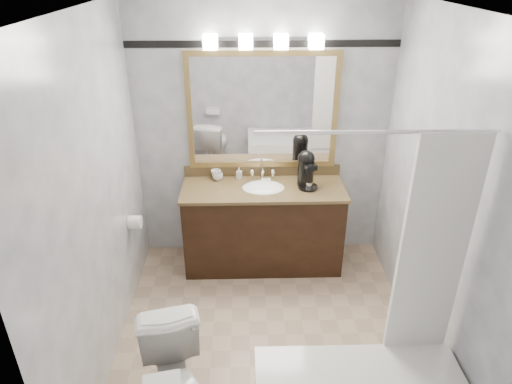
# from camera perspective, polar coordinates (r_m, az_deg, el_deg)

# --- Properties ---
(room) EXTENTS (2.42, 2.62, 2.52)m
(room) POSITION_cam_1_polar(r_m,az_deg,el_deg) (3.18, 1.73, -1.20)
(room) COLOR tan
(room) RESTS_ON ground
(vanity) EXTENTS (1.53, 0.58, 0.97)m
(vanity) POSITION_cam_1_polar(r_m,az_deg,el_deg) (4.46, 0.88, -4.09)
(vanity) COLOR black
(vanity) RESTS_ON ground
(mirror) EXTENTS (1.40, 0.04, 1.10)m
(mirror) POSITION_cam_1_polar(r_m,az_deg,el_deg) (4.27, 0.83, 10.04)
(mirror) COLOR #A6874B
(mirror) RESTS_ON room
(vanity_light_bar) EXTENTS (1.02, 0.14, 0.12)m
(vanity_light_bar) POSITION_cam_1_polar(r_m,az_deg,el_deg) (4.07, 0.93, 18.35)
(vanity_light_bar) COLOR silver
(vanity_light_bar) RESTS_ON room
(accent_stripe) EXTENTS (2.40, 0.01, 0.06)m
(accent_stripe) POSITION_cam_1_polar(r_m,az_deg,el_deg) (4.14, 0.89, 18.04)
(accent_stripe) COLOR black
(accent_stripe) RESTS_ON room
(tp_roll) EXTENTS (0.11, 0.12, 0.12)m
(tp_roll) POSITION_cam_1_polar(r_m,az_deg,el_deg) (4.14, -14.89, -3.66)
(tp_roll) COLOR white
(tp_roll) RESTS_ON room
(coffee_maker) EXTENTS (0.19, 0.23, 0.35)m
(coffee_maker) POSITION_cam_1_polar(r_m,az_deg,el_deg) (4.24, 6.30, 2.97)
(coffee_maker) COLOR black
(coffee_maker) RESTS_ON vanity
(cup_left) EXTENTS (0.10, 0.10, 0.08)m
(cup_left) POSITION_cam_1_polar(r_m,az_deg,el_deg) (4.41, -4.83, 1.99)
(cup_left) COLOR white
(cup_left) RESTS_ON vanity
(cup_right) EXTENTS (0.11, 0.11, 0.09)m
(cup_right) POSITION_cam_1_polar(r_m,az_deg,el_deg) (4.43, -5.03, 2.21)
(cup_right) COLOR white
(cup_right) RESTS_ON vanity
(soap_bottle_a) EXTENTS (0.06, 0.06, 0.11)m
(soap_bottle_a) POSITION_cam_1_polar(r_m,az_deg,el_deg) (4.42, -2.12, 2.37)
(soap_bottle_a) COLOR white
(soap_bottle_a) RESTS_ON vanity
(soap_bar) EXTENTS (0.09, 0.06, 0.03)m
(soap_bar) POSITION_cam_1_polar(r_m,az_deg,el_deg) (4.37, 1.25, 1.46)
(soap_bar) COLOR beige
(soap_bar) RESTS_ON vanity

